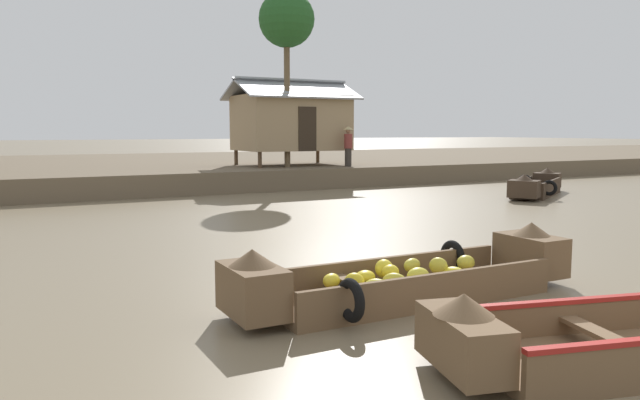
% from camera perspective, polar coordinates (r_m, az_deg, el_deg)
% --- Properties ---
extents(ground_plane, '(300.00, 300.00, 0.00)m').
position_cam_1_polar(ground_plane, '(14.12, -6.03, -2.89)').
color(ground_plane, '#7A6B51').
extents(riverbank_strip, '(160.00, 20.00, 0.80)m').
position_cam_1_polar(riverbank_strip, '(31.40, -18.42, 2.69)').
color(riverbank_strip, brown).
rests_on(riverbank_strip, ground).
extents(banana_boat, '(5.11, 1.89, 0.91)m').
position_cam_1_polar(banana_boat, '(8.44, 8.22, -7.14)').
color(banana_boat, brown).
rests_on(banana_boat, ground).
extents(fishing_skiff_distant, '(4.48, 3.25, 0.88)m').
position_cam_1_polar(fishing_skiff_distant, '(23.00, 19.44, 1.21)').
color(fishing_skiff_distant, '#3D2D21').
rests_on(fishing_skiff_distant, ground).
extents(stilt_house_mid_right, '(5.12, 3.59, 3.67)m').
position_cam_1_polar(stilt_house_mid_right, '(26.50, -2.71, 7.30)').
color(stilt_house_mid_right, '#4C3826').
rests_on(stilt_house_mid_right, riverbank_strip).
extents(palm_tree_near, '(2.24, 2.24, 7.03)m').
position_cam_1_polar(palm_tree_near, '(25.53, -3.12, 16.23)').
color(palm_tree_near, brown).
rests_on(palm_tree_near, riverbank_strip).
extents(vendor_person, '(0.44, 0.44, 1.66)m').
position_cam_1_polar(vendor_person, '(25.54, 2.63, 5.21)').
color(vendor_person, '#332D28').
rests_on(vendor_person, riverbank_strip).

